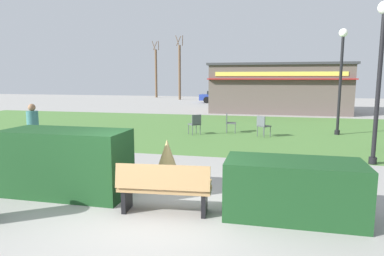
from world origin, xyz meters
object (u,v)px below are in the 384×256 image
food_kiosk (278,88)px  cafe_chair_east (263,124)px  cafe_chair_west (195,123)px  tree_right_bg (156,72)px  park_bench (164,188)px  cafe_chair_center (229,121)px  tree_left_bg (180,71)px  person_standing (33,131)px  parked_car_center_slot (277,97)px  parked_car_west_slot (221,96)px  lamppost_mid (380,65)px  lamppost_far (341,69)px

food_kiosk → cafe_chair_east: (-0.81, -11.35, -1.23)m
cafe_chair_west → food_kiosk: bearing=72.1°
food_kiosk → tree_right_bg: tree_right_bg is taller
park_bench → tree_right_bg: size_ratio=0.24×
cafe_chair_center → tree_left_bg: size_ratio=0.12×
person_standing → parked_car_center_slot: 26.22m
cafe_chair_west → person_standing: bearing=-125.5°
tree_right_bg → food_kiosk: bearing=-47.0°
parked_car_west_slot → parked_car_center_slot: bearing=0.0°
parked_car_center_slot → tree_left_bg: 11.90m
lamppost_mid → food_kiosk: (-2.40, 15.33, -1.07)m
food_kiosk → person_standing: size_ratio=5.77×
cafe_chair_east → tree_right_bg: 30.77m
tree_left_bg → tree_right_bg: bearing=138.1°
park_bench → food_kiosk: (2.37, 20.12, 1.28)m
cafe_chair_center → tree_left_bg: (-8.42, 22.84, 2.72)m
tree_right_bg → lamppost_far: bearing=-56.4°
lamppost_far → parked_car_center_slot: bearing=97.0°
lamppost_mid → tree_right_bg: bearing=118.9°
cafe_chair_center → parked_car_center_slot: size_ratio=0.21×
food_kiosk → parked_car_west_slot: bearing=123.3°
lamppost_far → person_standing: lamppost_far is taller
cafe_chair_east → tree_left_bg: (-9.92, 23.58, 2.72)m
person_standing → tree_right_bg: bearing=-28.1°
tree_right_bg → cafe_chair_east: bearing=-62.8°
park_bench → lamppost_far: size_ratio=0.38×
park_bench → cafe_chair_east: park_bench is taller
lamppost_mid → lamppost_far: 5.29m
tree_right_bg → parked_car_center_slot: bearing=-27.4°
cafe_chair_east → cafe_chair_center: 1.67m
food_kiosk → tree_left_bg: tree_left_bg is taller
lamppost_mid → food_kiosk: lamppost_mid is taller
cafe_chair_center → person_standing: size_ratio=0.53×
park_bench → cafe_chair_east: size_ratio=1.96×
parked_car_center_slot → tree_right_bg: bearing=152.6°
person_standing → tree_left_bg: 29.40m
park_bench → food_kiosk: food_kiosk is taller
cafe_chair_west → cafe_chair_east: (2.88, 0.11, 0.00)m
tree_left_bg → parked_car_center_slot: bearing=-20.5°
food_kiosk → cafe_chair_west: (-3.69, -11.46, -1.23)m
cafe_chair_west → person_standing: person_standing is taller
park_bench → parked_car_west_slot: size_ratio=0.41×
tree_right_bg → park_bench: bearing=-70.9°
food_kiosk → person_standing: bearing=-114.1°
park_bench → lamppost_far: lamppost_far is taller
lamppost_mid → lamppost_far: size_ratio=1.00×
park_bench → parked_car_west_slot: bearing=96.0°
cafe_chair_center → parked_car_west_slot: parked_car_west_slot is taller
cafe_chair_east → person_standing: 8.76m
park_bench → tree_right_bg: (-12.47, 36.03, 2.71)m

